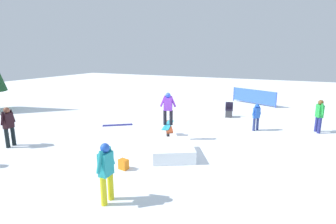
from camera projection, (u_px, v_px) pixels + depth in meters
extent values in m
plane|color=white|center=(168.00, 140.00, 11.60)|extent=(60.00, 60.00, 0.00)
cylinder|color=black|center=(168.00, 133.00, 11.54)|extent=(0.14, 0.14, 0.58)
cube|color=#A53F1E|center=(168.00, 126.00, 11.47)|extent=(1.77, 1.17, 0.08)
cube|color=white|center=(172.00, 150.00, 9.75)|extent=(2.31, 2.19, 0.46)
cube|color=#28AFD5|center=(168.00, 125.00, 11.45)|extent=(1.57, 0.67, 0.03)
cylinder|color=black|center=(171.00, 118.00, 11.36)|extent=(0.15, 0.15, 0.64)
cylinder|color=black|center=(165.00, 117.00, 11.40)|extent=(0.15, 0.15, 0.64)
cube|color=purple|center=(168.00, 104.00, 11.25)|extent=(0.30, 0.40, 0.55)
cylinder|color=purple|center=(173.00, 101.00, 11.18)|extent=(0.16, 0.29, 0.50)
cylinder|color=purple|center=(163.00, 101.00, 11.26)|extent=(0.16, 0.29, 0.50)
sphere|color=blue|center=(168.00, 95.00, 11.16)|extent=(0.22, 0.22, 0.22)
cylinder|color=gold|center=(111.00, 186.00, 6.81)|extent=(0.16, 0.16, 0.75)
cylinder|color=gold|center=(104.00, 191.00, 6.55)|extent=(0.16, 0.16, 0.75)
cube|color=teal|center=(106.00, 164.00, 6.53)|extent=(0.38, 0.24, 0.61)
cylinder|color=teal|center=(111.00, 155.00, 6.71)|extent=(0.24, 0.10, 0.54)
cylinder|color=teal|center=(100.00, 162.00, 6.29)|extent=(0.24, 0.10, 0.54)
sphere|color=blue|center=(105.00, 148.00, 6.44)|extent=(0.24, 0.24, 0.24)
cylinder|color=navy|center=(319.00, 126.00, 12.46)|extent=(0.15, 0.15, 0.76)
cylinder|color=navy|center=(316.00, 124.00, 12.74)|extent=(0.15, 0.15, 0.76)
cube|color=green|center=(320.00, 111.00, 12.45)|extent=(0.43, 0.35, 0.60)
cylinder|color=green|center=(323.00, 109.00, 12.20)|extent=(0.25, 0.17, 0.54)
cylinder|color=green|center=(318.00, 107.00, 12.65)|extent=(0.25, 0.17, 0.54)
sphere|color=brown|center=(321.00, 102.00, 12.36)|extent=(0.24, 0.24, 0.24)
cylinder|color=navy|center=(254.00, 124.00, 12.89)|extent=(0.13, 0.13, 0.64)
cylinder|color=navy|center=(257.00, 124.00, 13.01)|extent=(0.13, 0.13, 0.64)
cube|color=blue|center=(257.00, 113.00, 12.82)|extent=(0.37, 0.34, 0.51)
cylinder|color=blue|center=(254.00, 111.00, 12.70)|extent=(0.21, 0.18, 0.46)
cylinder|color=blue|center=(260.00, 110.00, 12.89)|extent=(0.21, 0.18, 0.46)
sphere|color=blue|center=(257.00, 106.00, 12.74)|extent=(0.20, 0.20, 0.20)
cylinder|color=black|center=(13.00, 136.00, 10.82)|extent=(0.15, 0.15, 0.80)
cylinder|color=black|center=(7.00, 138.00, 10.55)|extent=(0.15, 0.15, 0.80)
cube|color=black|center=(8.00, 120.00, 10.53)|extent=(0.40, 0.27, 0.62)
cylinder|color=black|center=(12.00, 116.00, 10.72)|extent=(0.22, 0.12, 0.54)
cylinder|color=black|center=(2.00, 118.00, 10.29)|extent=(0.22, 0.12, 0.54)
sphere|color=brown|center=(6.00, 110.00, 10.44)|extent=(0.24, 0.24, 0.24)
cube|color=navy|center=(118.00, 125.00, 13.92)|extent=(1.13, 1.42, 0.02)
cube|color=#3F3F44|center=(229.00, 114.00, 15.47)|extent=(0.11, 0.39, 0.44)
cube|color=#3F3F44|center=(229.00, 113.00, 15.81)|extent=(0.11, 0.39, 0.44)
cube|color=black|center=(229.00, 110.00, 15.59)|extent=(0.52, 0.52, 0.04)
cube|color=black|center=(229.00, 105.00, 15.73)|extent=(0.12, 0.44, 0.40)
cube|color=orange|center=(124.00, 164.00, 8.63)|extent=(0.27, 0.33, 0.34)
cylinder|color=blue|center=(276.00, 100.00, 18.18)|extent=(0.06, 0.06, 1.10)
cylinder|color=blue|center=(234.00, 94.00, 20.93)|extent=(0.06, 0.06, 1.10)
cube|color=blue|center=(254.00, 96.00, 19.54)|extent=(1.62, 3.25, 0.99)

